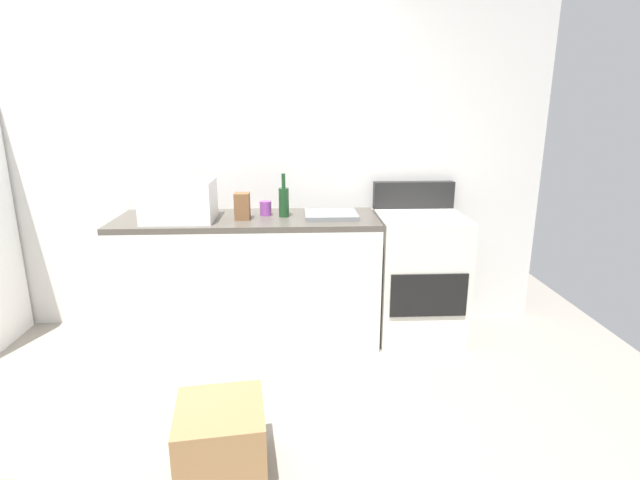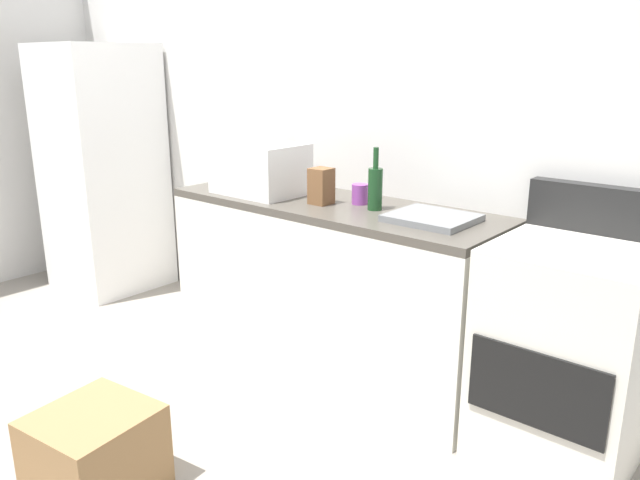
# 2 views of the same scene
# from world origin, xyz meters

# --- Properties ---
(ground_plane) EXTENTS (6.00, 6.00, 0.00)m
(ground_plane) POSITION_xyz_m (0.00, 0.00, 0.00)
(ground_plane) COLOR gray
(wall_back) EXTENTS (5.00, 0.10, 2.60)m
(wall_back) POSITION_xyz_m (0.00, 1.55, 1.30)
(wall_back) COLOR silver
(wall_back) RESTS_ON ground_plane
(kitchen_counter) EXTENTS (1.80, 0.60, 0.90)m
(kitchen_counter) POSITION_xyz_m (0.30, 1.20, 0.45)
(kitchen_counter) COLOR silver
(kitchen_counter) RESTS_ON ground_plane
(stove_oven) EXTENTS (0.60, 0.61, 1.10)m
(stove_oven) POSITION_xyz_m (1.52, 1.21, 0.47)
(stove_oven) COLOR silver
(stove_oven) RESTS_ON ground_plane
(microwave) EXTENTS (0.46, 0.34, 0.27)m
(microwave) POSITION_xyz_m (-0.14, 1.13, 1.04)
(microwave) COLOR white
(microwave) RESTS_ON kitchen_counter
(sink_basin) EXTENTS (0.36, 0.32, 0.03)m
(sink_basin) POSITION_xyz_m (0.88, 1.19, 0.92)
(sink_basin) COLOR slate
(sink_basin) RESTS_ON kitchen_counter
(wine_bottle) EXTENTS (0.07, 0.07, 0.30)m
(wine_bottle) POSITION_xyz_m (0.56, 1.21, 1.01)
(wine_bottle) COLOR #193F1E
(wine_bottle) RESTS_ON kitchen_counter
(coffee_mug) EXTENTS (0.08, 0.08, 0.10)m
(coffee_mug) POSITION_xyz_m (0.43, 1.26, 0.95)
(coffee_mug) COLOR purple
(coffee_mug) RESTS_ON kitchen_counter
(knife_block) EXTENTS (0.10, 0.10, 0.18)m
(knife_block) POSITION_xyz_m (0.28, 1.14, 0.99)
(knife_block) COLOR brown
(knife_block) RESTS_ON kitchen_counter
(cardboard_box_large) EXTENTS (0.44, 0.45, 0.34)m
(cardboard_box_large) POSITION_xyz_m (0.29, -0.19, 0.17)
(cardboard_box_large) COLOR olive
(cardboard_box_large) RESTS_ON ground_plane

